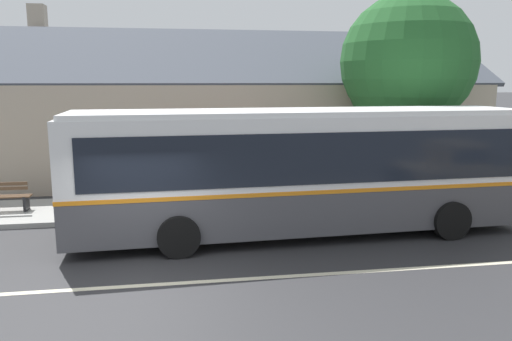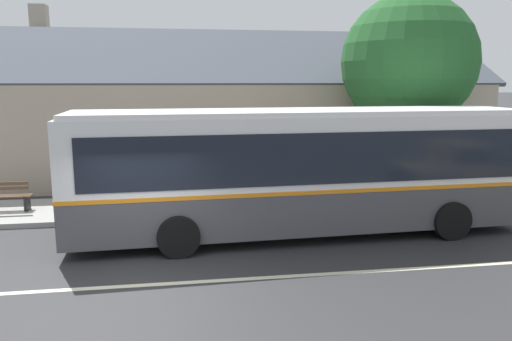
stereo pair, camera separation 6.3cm
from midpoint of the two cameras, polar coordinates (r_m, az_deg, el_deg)
ground_plane at (r=10.51m, az=-13.09°, el=-12.70°), size 300.00×300.00×0.00m
sidewalk_far at (r=16.18m, az=-11.72°, el=-4.20°), size 60.00×3.00×0.15m
lane_divider_stripe at (r=10.51m, az=-13.09°, el=-12.68°), size 60.00×0.16×0.01m
community_building at (r=23.12m, az=-7.52°, el=5.28°), size 24.47×9.71×7.33m
transit_bus at (r=13.17m, az=5.08°, el=0.26°), size 12.08×3.08×3.31m
bench_by_building at (r=16.85m, az=-26.99°, el=-2.84°), size 1.55×0.51×0.94m
street_tree_primary at (r=18.70m, az=16.47°, el=11.24°), size 4.71×4.71×7.05m
bus_stop_sign at (r=17.31m, az=21.83°, el=1.50°), size 0.36×0.07×2.40m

